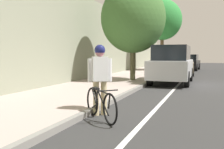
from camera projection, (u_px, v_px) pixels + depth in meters
ground at (191, 84)px, 13.32m from camera, size 70.96×70.96×0.00m
sidewalk at (118, 80)px, 14.67m from camera, size 3.63×44.35×0.14m
curb_edge at (151, 82)px, 14.02m from camera, size 0.16×44.35×0.14m
lane_stripe_bike_edge at (179, 84)px, 13.53m from camera, size 0.12×44.35×0.01m
building_facade at (84, 40)px, 15.19m from camera, size 0.50×44.35×4.78m
parked_sedan_black_nearest at (189, 62)px, 25.28m from camera, size 2.03×4.49×1.52m
parked_sedan_tan_second at (181, 65)px, 19.51m from camera, size 1.99×4.48×1.52m
parked_suv_silver_mid at (172, 64)px, 13.78m from camera, size 1.97×4.70×1.99m
bicycle_at_curb at (100, 104)px, 6.12m from camera, size 1.28×1.25×0.76m
cyclist_with_backpack at (100, 72)px, 6.58m from camera, size 0.55×0.53×1.78m
street_tree_near_cyclist at (162, 20)px, 22.98m from camera, size 3.40×3.40×6.21m
street_tree_mid_block at (133, 18)px, 13.96m from camera, size 3.45×3.45×5.20m
fire_hydrant at (162, 67)px, 20.17m from camera, size 0.22×0.22×0.84m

